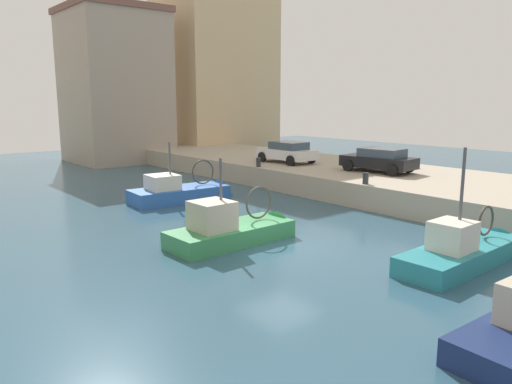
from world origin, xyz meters
name	(u,v)px	position (x,y,z in m)	size (l,w,h in m)	color
water_surface	(279,246)	(0.00, 0.00, 0.00)	(80.00, 80.00, 0.00)	#2D5166
quay_wall	(449,192)	(11.50, 0.00, 0.60)	(9.00, 56.00, 1.20)	#ADA08C
fishing_boat_green	(238,237)	(-0.72, 1.45, 0.16)	(5.62, 2.14, 3.98)	#388951
fishing_boat_teal	(466,259)	(3.47, -5.16, 0.13)	(6.22, 1.91, 4.49)	teal
fishing_boat_blue	(186,198)	(1.73, 9.19, 0.13)	(5.94, 2.52, 3.96)	#2D60B7
parked_car_black	(379,160)	(11.13, 4.05, 1.89)	(2.41, 4.19, 1.33)	black
parked_car_white	(287,152)	(10.02, 10.35, 1.90)	(2.15, 3.89, 1.35)	silver
mooring_bollard_south	(366,178)	(7.35, 2.00, 1.48)	(0.28, 0.28, 0.55)	#2D2D33
mooring_bollard_mid	(258,162)	(7.35, 10.00, 1.48)	(0.28, 0.28, 0.55)	#2D2D33
waterfront_building_west	(115,86)	(6.26, 27.58, 6.33)	(7.49, 7.98, 12.63)	#A39384
waterfront_building_east_mid	(214,46)	(16.67, 27.88, 10.32)	(10.10, 8.67, 20.60)	#D1B284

